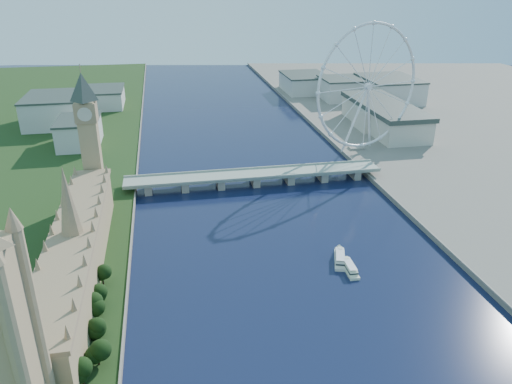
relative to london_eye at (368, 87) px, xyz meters
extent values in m
cube|color=tan|center=(-247.98, -185.08, -50.52)|extent=(24.00, 200.00, 28.00)
cone|color=#937A59|center=(-247.98, -185.08, -14.52)|extent=(12.00, 12.00, 40.00)
cube|color=tan|center=(-247.98, -77.08, -24.52)|extent=(13.00, 13.00, 80.00)
cube|color=#937A59|center=(-247.98, -77.08, 7.48)|extent=(15.00, 15.00, 14.00)
pyramid|color=#2D3833|center=(-247.98, -77.08, 35.48)|extent=(20.02, 20.02, 20.00)
cube|color=gray|center=(-119.98, -55.08, -59.02)|extent=(220.00, 22.00, 2.00)
cube|color=gray|center=(-209.98, -55.08, -63.77)|extent=(6.00, 20.00, 7.50)
cube|color=gray|center=(-179.98, -55.08, -63.77)|extent=(6.00, 20.00, 7.50)
cube|color=gray|center=(-149.98, -55.08, -63.77)|extent=(6.00, 20.00, 7.50)
cube|color=gray|center=(-119.98, -55.08, -63.77)|extent=(6.00, 20.00, 7.50)
cube|color=gray|center=(-89.98, -55.08, -63.77)|extent=(6.00, 20.00, 7.50)
cube|color=gray|center=(-59.98, -55.08, -63.77)|extent=(6.00, 20.00, 7.50)
cube|color=gray|center=(-29.98, -55.08, -63.77)|extent=(6.00, 20.00, 7.50)
torus|color=silver|center=(0.02, -0.08, 0.48)|extent=(113.60, 39.12, 118.60)
cylinder|color=silver|center=(0.02, -0.08, 0.48)|extent=(7.25, 6.61, 6.00)
cube|color=gray|center=(-2.98, 9.92, -63.52)|extent=(14.00, 10.00, 2.00)
cube|color=beige|center=(-279.98, 74.92, -51.52)|extent=(40.00, 60.00, 26.00)
cube|color=beige|center=(-319.98, 164.92, -48.52)|extent=(60.00, 80.00, 32.00)
cube|color=beige|center=(-269.98, 244.92, -53.52)|extent=(50.00, 70.00, 22.00)
cube|color=beige|center=(60.02, 224.92, -50.52)|extent=(60.00, 60.00, 28.00)
cube|color=beige|center=(120.02, 204.92, -49.52)|extent=(70.00, 90.00, 30.00)
cube|color=beige|center=(20.02, 284.92, -52.52)|extent=(60.00, 80.00, 24.00)
camera|label=1|loc=(-193.05, -446.06, 97.84)|focal=35.00mm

